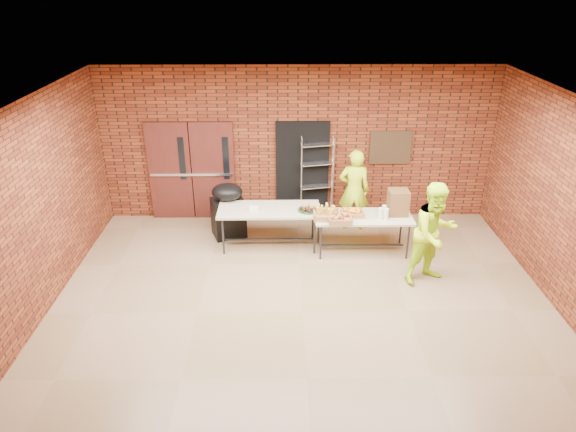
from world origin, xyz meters
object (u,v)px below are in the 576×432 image
object	(u,v)px
wire_rack	(317,180)
volunteer_woman	(354,190)
table_left	(269,212)
covered_grill	(228,210)
table_right	(363,219)
coffee_dispenser	(398,202)
volunteer_man	(434,234)

from	to	relation	value
wire_rack	volunteer_woman	world-z (taller)	wire_rack
wire_rack	volunteer_woman	bearing A→B (deg)	-42.68
table_left	covered_grill	distance (m)	0.95
wire_rack	covered_grill	world-z (taller)	wire_rack
table_left	table_right	world-z (taller)	table_left
coffee_dispenser	table_right	bearing A→B (deg)	-173.43
covered_grill	volunteer_woman	size ratio (longest dim) A/B	0.66
table_right	wire_rack	bearing A→B (deg)	119.22
wire_rack	coffee_dispenser	distance (m)	1.94
coffee_dispenser	volunteer_man	size ratio (longest dim) A/B	0.27
wire_rack	volunteer_man	xyz separation A→B (m)	(1.80, -2.41, -0.01)
table_left	covered_grill	size ratio (longest dim) A/B	1.73
wire_rack	table_right	distance (m)	1.62
wire_rack	coffee_dispenser	xyz separation A→B (m)	(1.41, -1.32, 0.07)
coffee_dispenser	covered_grill	size ratio (longest dim) A/B	0.43
table_right	volunteer_woman	distance (m)	0.98
volunteer_man	covered_grill	bearing A→B (deg)	131.00
table_left	volunteer_woman	bearing A→B (deg)	23.45
volunteer_man	table_left	bearing A→B (deg)	131.99
wire_rack	table_left	xyz separation A→B (m)	(-0.97, -1.17, -0.18)
table_left	volunteer_man	size ratio (longest dim) A/B	1.07
coffee_dispenser	covered_grill	world-z (taller)	coffee_dispenser
volunteer_woman	covered_grill	bearing A→B (deg)	11.08
coffee_dispenser	volunteer_woman	world-z (taller)	volunteer_woman
covered_grill	volunteer_woman	bearing A→B (deg)	-13.57
wire_rack	table_right	bearing A→B (deg)	-72.76
covered_grill	volunteer_man	bearing A→B (deg)	-45.40
covered_grill	volunteer_man	size ratio (longest dim) A/B	0.62
coffee_dispenser	covered_grill	distance (m)	3.29
table_left	coffee_dispenser	bearing A→B (deg)	-3.90
coffee_dispenser	volunteer_man	xyz separation A→B (m)	(0.39, -1.08, -0.08)
wire_rack	volunteer_man	distance (m)	3.01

